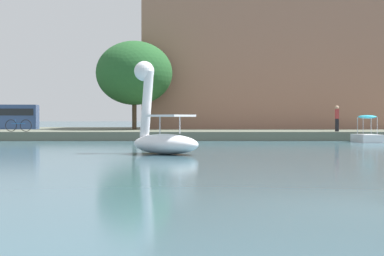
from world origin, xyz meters
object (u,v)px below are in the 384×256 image
Objects in this scene: bicycle_parked at (16,125)px; person_on_path at (334,118)px; parked_van at (5,116)px; swan_boat at (159,130)px; tree_broadleaf_behind_dock at (132,73)px; pedal_boat_cyan at (365,135)px.

person_on_path is at bearing 0.66° from bicycle_parked.
parked_van is at bearing 111.25° from bicycle_parked.
bicycle_parked is (-19.99, -0.23, -0.49)m from person_on_path.
bicycle_parked is at bearing 124.06° from swan_boat.
swan_boat is 21.38m from tree_broadleaf_behind_dock.
parked_van is at bearing 119.72° from swan_boat.
person_on_path is at bearing 54.65° from swan_boat.
parked_van is (-12.89, 22.57, 0.64)m from swan_boat.
tree_broadleaf_behind_dock is 3.78× the size of bicycle_parked.
parked_van is at bearing 169.91° from tree_broadleaf_behind_dock.
bicycle_parked is at bearing 172.61° from pedal_boat_cyan.
person_on_path is 20.00m from bicycle_parked.
pedal_boat_cyan is at bearing -32.68° from tree_broadleaf_behind_dock.
pedal_boat_cyan is 17.63m from tree_broadleaf_behind_dock.
pedal_boat_cyan is 0.36× the size of tree_broadleaf_behind_dock.
tree_broadleaf_behind_dock reaches higher than swan_boat.
tree_broadleaf_behind_dock reaches higher than pedal_boat_cyan.
pedal_boat_cyan is 1.44× the size of person_on_path.
person_on_path reaches higher than bicycle_parked.
person_on_path is 24.55m from parked_van.
swan_boat is at bearing -60.28° from parked_van.
person_on_path is 0.35× the size of parked_van.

